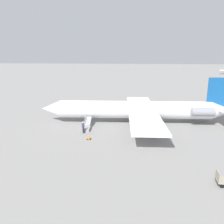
# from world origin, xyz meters

# --- Properties ---
(ground_plane) EXTENTS (600.00, 600.00, 0.00)m
(ground_plane) POSITION_xyz_m (0.00, 0.00, 0.00)
(ground_plane) COLOR gray
(airplane_main) EXTENTS (31.71, 23.97, 7.52)m
(airplane_main) POSITION_xyz_m (-1.01, -0.10, 2.25)
(airplane_main) COLOR white
(airplane_main) RESTS_ON ground
(boarding_stairs) EXTENTS (1.44, 4.10, 1.82)m
(boarding_stairs) POSITION_xyz_m (6.97, 4.70, 0.39)
(boarding_stairs) COLOR #99999E
(boarding_stairs) RESTS_ON ground
(passenger) EXTENTS (0.36, 0.55, 1.74)m
(passenger) POSITION_xyz_m (7.01, 6.31, 1.00)
(passenger) COLOR #23232D
(passenger) RESTS_ON ground
(traffic_cone_near_stairs) EXTENTS (0.55, 0.55, 0.61)m
(traffic_cone_near_stairs) POSITION_xyz_m (5.61, 8.53, 0.28)
(traffic_cone_near_stairs) COLOR black
(traffic_cone_near_stairs) RESTS_ON ground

